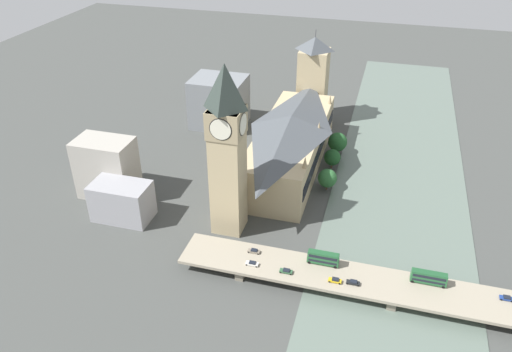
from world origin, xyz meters
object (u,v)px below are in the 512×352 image
at_px(victoria_tower, 313,80).
at_px(double_decker_bus_rear, 323,258).
at_px(car_northbound_lead, 254,251).
at_px(double_decker_bus_lead, 429,277).
at_px(car_southbound_mid, 506,298).
at_px(car_northbound_mid, 286,271).
at_px(clock_tower, 227,147).
at_px(car_southbound_tail, 252,263).
at_px(car_northbound_tail, 353,282).
at_px(parliament_hall, 291,142).
at_px(road_bridge, 393,287).
at_px(car_southbound_lead, 335,280).

xyz_separation_m(victoria_tower, double_decker_bus_rear, (-27.96, 129.79, -16.21)).
height_order(victoria_tower, car_northbound_lead, victoria_tower).
height_order(double_decker_bus_lead, car_southbound_mid, double_decker_bus_lead).
bearing_deg(victoria_tower, car_northbound_mid, 96.79).
xyz_separation_m(clock_tower, car_southbound_tail, (-16.92, 25.47, -31.01)).
relative_size(car_northbound_lead, car_northbound_mid, 1.00).
height_order(clock_tower, car_southbound_mid, clock_tower).
xyz_separation_m(clock_tower, car_northbound_tail, (-52.45, 25.33, -31.00)).
distance_m(double_decker_bus_lead, car_southbound_tail, 60.33).
distance_m(parliament_hall, car_northbound_tail, 89.68).
height_order(parliament_hall, car_southbound_mid, parliament_hall).
distance_m(clock_tower, road_bridge, 76.74).
relative_size(parliament_hall, car_southbound_tail, 19.88).
bearing_deg(clock_tower, car_northbound_mid, 138.48).
height_order(car_northbound_lead, car_southbound_tail, car_southbound_tail).
relative_size(parliament_hall, double_decker_bus_lead, 7.57).
height_order(double_decker_bus_rear, car_northbound_lead, double_decker_bus_rear).
relative_size(clock_tower, victoria_tower, 1.32).
relative_size(clock_tower, double_decker_bus_lead, 5.84).
distance_m(double_decker_bus_lead, car_southbound_lead, 31.44).
height_order(car_northbound_lead, car_northbound_mid, car_northbound_mid).
bearing_deg(car_southbound_lead, clock_tower, -29.33).
relative_size(double_decker_bus_rear, car_northbound_tail, 2.48).
xyz_separation_m(parliament_hall, car_northbound_tail, (-39.41, 80.19, -7.63)).
xyz_separation_m(clock_tower, double_decker_bus_rear, (-40.94, 18.08, -28.91)).
bearing_deg(victoria_tower, double_decker_bus_lead, 116.17).
xyz_separation_m(parliament_hall, double_decker_bus_lead, (-63.73, 72.94, -5.70)).
relative_size(double_decker_bus_rear, car_northbound_mid, 2.51).
bearing_deg(car_northbound_mid, car_northbound_lead, -27.92).
distance_m(double_decker_bus_rear, car_southbound_mid, 60.44).
bearing_deg(car_southbound_mid, victoria_tower, -55.96).
bearing_deg(car_northbound_tail, parliament_hall, -63.82).
relative_size(car_northbound_mid, car_southbound_tail, 0.99).
distance_m(parliament_hall, car_northbound_lead, 74.03).
xyz_separation_m(car_northbound_lead, car_southbound_tail, (-1.28, 6.74, 0.02)).
height_order(clock_tower, car_southbound_lead, clock_tower).
height_order(double_decker_bus_lead, car_northbound_tail, double_decker_bus_lead).
distance_m(double_decker_bus_lead, car_northbound_mid, 48.09).
bearing_deg(car_northbound_lead, parliament_hall, -87.97).
bearing_deg(victoria_tower, car_northbound_tail, 106.07).
relative_size(car_northbound_mid, car_southbound_mid, 1.09).
distance_m(parliament_hall, car_southbound_lead, 87.86).
bearing_deg(road_bridge, victoria_tower, -68.49).
relative_size(victoria_tower, road_bridge, 0.35).
bearing_deg(car_southbound_tail, car_northbound_tail, -179.77).
height_order(victoria_tower, car_northbound_mid, victoria_tower).
distance_m(parliament_hall, double_decker_bus_lead, 97.02).
bearing_deg(parliament_hall, double_decker_bus_lead, 131.14).
bearing_deg(clock_tower, double_decker_bus_rear, 156.17).
xyz_separation_m(clock_tower, road_bridge, (-65.77, 22.25, -32.68)).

